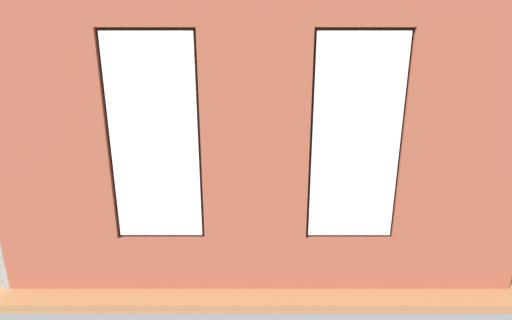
{
  "coord_description": "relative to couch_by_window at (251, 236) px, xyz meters",
  "views": [
    {
      "loc": [
        -0.01,
        6.52,
        2.57
      ],
      "look_at": [
        -0.01,
        0.4,
        0.94
      ],
      "focal_mm": 24.0,
      "sensor_mm": 36.0,
      "label": 1
    }
  ],
  "objects": [
    {
      "name": "potted_plant_by_left_couch",
      "position": [
        -2.03,
        -3.44,
        0.02
      ],
      "size": [
        0.35,
        0.35,
        0.5
      ],
      "color": "#47423D",
      "rests_on": "ground_plane"
    },
    {
      "name": "brick_wall_with_windows",
      "position": [
        -0.06,
        0.65,
        1.4
      ],
      "size": [
        6.13,
        0.3,
        3.52
      ],
      "color": "brown",
      "rests_on": "ground_plane"
    },
    {
      "name": "cup_ceramic",
      "position": [
        -0.09,
        -2.05,
        0.18
      ],
      "size": [
        0.09,
        0.09,
        0.1
      ],
      "primitive_type": "cylinder",
      "color": "#B23D38",
      "rests_on": "coffee_table"
    },
    {
      "name": "table_plant_small",
      "position": [
        0.11,
        -2.16,
        0.24
      ],
      "size": [
        0.13,
        0.13,
        0.21
      ],
      "color": "#9E5638",
      "rests_on": "coffee_table"
    },
    {
      "name": "remote_silver",
      "position": [
        -0.21,
        -1.92,
        0.14
      ],
      "size": [
        0.17,
        0.13,
        0.02
      ],
      "primitive_type": "cube",
      "rotation": [
        0.0,
        0.0,
        4.16
      ],
      "color": "#B2B2B7",
      "rests_on": "coffee_table"
    },
    {
      "name": "papasan_chair",
      "position": [
        0.96,
        -4.15,
        0.11
      ],
      "size": [
        1.11,
        1.11,
        0.7
      ],
      "color": "olive",
      "rests_on": "ground_plane"
    },
    {
      "name": "couch_left",
      "position": [
        -2.43,
        -2.04,
        -0.0
      ],
      "size": [
        1.0,
        1.93,
        0.8
      ],
      "rotation": [
        0.0,
        0.0,
        1.5
      ],
      "color": "black",
      "rests_on": "ground_plane"
    },
    {
      "name": "potted_plant_foreground_right",
      "position": [
        2.35,
        -4.4,
        0.22
      ],
      "size": [
        0.53,
        0.53,
        0.79
      ],
      "color": "gray",
      "rests_on": "ground_plane"
    },
    {
      "name": "potted_plant_corner_far_left",
      "position": [
        -2.58,
        0.1,
        0.31
      ],
      "size": [
        0.63,
        0.63,
        0.97
      ],
      "color": "#9E5638",
      "rests_on": "ground_plane"
    },
    {
      "name": "tv_flatscreen",
      "position": [
        2.65,
        -1.82,
        0.57
      ],
      "size": [
        0.95,
        0.2,
        0.69
      ],
      "color": "black",
      "rests_on": "media_console"
    },
    {
      "name": "coffee_table",
      "position": [
        -0.09,
        -2.05,
        0.07
      ],
      "size": [
        1.56,
        0.86,
        0.46
      ],
      "color": "olive",
      "rests_on": "ground_plane"
    },
    {
      "name": "ground_plane",
      "position": [
        -0.06,
        -2.21,
        -0.38
      ],
      "size": [
        6.73,
        6.48,
        0.1
      ],
      "primitive_type": "cube",
      "color": "#99663D"
    },
    {
      "name": "remote_gray",
      "position": [
        0.38,
        -1.92,
        0.14
      ],
      "size": [
        0.08,
        0.18,
        0.02
      ],
      "primitive_type": "cube",
      "rotation": [
        0.0,
        0.0,
        2.93
      ],
      "color": "#59595B",
      "rests_on": "coffee_table"
    },
    {
      "name": "potted_plant_between_couches",
      "position": [
        -1.34,
        -0.06,
        0.31
      ],
      "size": [
        0.77,
        0.78,
        1.26
      ],
      "color": "brown",
      "rests_on": "ground_plane"
    },
    {
      "name": "white_wall_right",
      "position": [
        2.95,
        -2.01,
        1.43
      ],
      "size": [
        0.1,
        5.48,
        3.52
      ],
      "primitive_type": "cube",
      "color": "silver",
      "rests_on": "ground_plane"
    },
    {
      "name": "remote_black",
      "position": [
        -0.52,
        -2.2,
        0.14
      ],
      "size": [
        0.17,
        0.06,
        0.02
      ],
      "primitive_type": "cube",
      "rotation": [
        0.0,
        0.0,
        1.49
      ],
      "color": "black",
      "rests_on": "coffee_table"
    },
    {
      "name": "potted_plant_near_tv",
      "position": [
        2.1,
        -0.76,
        0.51
      ],
      "size": [
        0.99,
        0.95,
        1.46
      ],
      "color": "gray",
      "rests_on": "ground_plane"
    },
    {
      "name": "potted_plant_mid_room_small",
      "position": [
        -1.19,
        -2.71,
        0.1
      ],
      "size": [
        0.37,
        0.37,
        0.63
      ],
      "color": "#9E5638",
      "rests_on": "ground_plane"
    },
    {
      "name": "media_console",
      "position": [
        2.65,
        -1.81,
        -0.06
      ],
      "size": [
        1.23,
        0.42,
        0.55
      ],
      "primitive_type": "cube",
      "color": "black",
      "rests_on": "ground_plane"
    },
    {
      "name": "couch_by_window",
      "position": [
        0.0,
        0.0,
        0.0
      ],
      "size": [
        1.79,
        0.87,
        0.8
      ],
      "color": "black",
      "rests_on": "ground_plane"
    }
  ]
}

